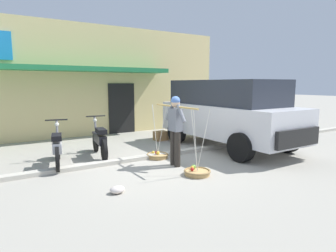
{
  "coord_description": "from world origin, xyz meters",
  "views": [
    {
      "loc": [
        -3.64,
        -5.99,
        1.99
      ],
      "look_at": [
        0.47,
        0.6,
        0.85
      ],
      "focal_mm": 30.97,
      "sensor_mm": 36.0,
      "label": 1
    }
  ],
  "objects_px": {
    "fruit_basket_left_side": "(197,172)",
    "motorcycle_nearest_shop": "(57,147)",
    "plastic_litter_bag": "(117,190)",
    "motorcycle_second_in_row": "(100,140)",
    "wooden_crate": "(161,136)",
    "parked_truck": "(227,111)",
    "fruit_basket_right_side": "(157,155)",
    "fruit_vendor": "(175,126)"
  },
  "relations": [
    {
      "from": "motorcycle_nearest_shop",
      "to": "fruit_basket_right_side",
      "type": "bearing_deg",
      "value": -15.4
    },
    {
      "from": "motorcycle_second_in_row",
      "to": "wooden_crate",
      "type": "xyz_separation_m",
      "value": [
        2.59,
        1.11,
        -0.29
      ]
    },
    {
      "from": "fruit_basket_left_side",
      "to": "motorcycle_second_in_row",
      "type": "distance_m",
      "value": 3.02
    },
    {
      "from": "motorcycle_nearest_shop",
      "to": "plastic_litter_bag",
      "type": "relative_size",
      "value": 6.42
    },
    {
      "from": "fruit_basket_left_side",
      "to": "plastic_litter_bag",
      "type": "distance_m",
      "value": 1.89
    },
    {
      "from": "fruit_vendor",
      "to": "motorcycle_nearest_shop",
      "type": "xyz_separation_m",
      "value": [
        -2.42,
        1.54,
        -0.53
      ]
    },
    {
      "from": "wooden_crate",
      "to": "fruit_basket_left_side",
      "type": "bearing_deg",
      "value": -109.19
    },
    {
      "from": "fruit_basket_left_side",
      "to": "wooden_crate",
      "type": "bearing_deg",
      "value": 70.81
    },
    {
      "from": "plastic_litter_bag",
      "to": "parked_truck",
      "type": "bearing_deg",
      "value": 22.74
    },
    {
      "from": "fruit_basket_left_side",
      "to": "motorcycle_nearest_shop",
      "type": "bearing_deg",
      "value": 135.19
    },
    {
      "from": "motorcycle_nearest_shop",
      "to": "wooden_crate",
      "type": "distance_m",
      "value": 4.03
    },
    {
      "from": "fruit_basket_right_side",
      "to": "parked_truck",
      "type": "relative_size",
      "value": 0.3
    },
    {
      "from": "fruit_vendor",
      "to": "motorcycle_nearest_shop",
      "type": "height_order",
      "value": "fruit_vendor"
    },
    {
      "from": "parked_truck",
      "to": "fruit_basket_right_side",
      "type": "bearing_deg",
      "value": -178.93
    },
    {
      "from": "motorcycle_nearest_shop",
      "to": "parked_truck",
      "type": "bearing_deg",
      "value": -7.08
    },
    {
      "from": "wooden_crate",
      "to": "motorcycle_second_in_row",
      "type": "bearing_deg",
      "value": -156.81
    },
    {
      "from": "fruit_vendor",
      "to": "fruit_basket_right_side",
      "type": "distance_m",
      "value": 1.26
    },
    {
      "from": "fruit_basket_left_side",
      "to": "motorcycle_nearest_shop",
      "type": "relative_size",
      "value": 0.81
    },
    {
      "from": "parked_truck",
      "to": "motorcycle_second_in_row",
      "type": "bearing_deg",
      "value": 166.21
    },
    {
      "from": "plastic_litter_bag",
      "to": "motorcycle_second_in_row",
      "type": "bearing_deg",
      "value": 77.22
    },
    {
      "from": "motorcycle_second_in_row",
      "to": "parked_truck",
      "type": "relative_size",
      "value": 0.38
    },
    {
      "from": "plastic_litter_bag",
      "to": "motorcycle_nearest_shop",
      "type": "bearing_deg",
      "value": 102.03
    },
    {
      "from": "fruit_basket_right_side",
      "to": "parked_truck",
      "type": "bearing_deg",
      "value": 1.07
    },
    {
      "from": "plastic_litter_bag",
      "to": "wooden_crate",
      "type": "height_order",
      "value": "wooden_crate"
    },
    {
      "from": "fruit_basket_right_side",
      "to": "motorcycle_nearest_shop",
      "type": "xyz_separation_m",
      "value": [
        -2.42,
        0.67,
        0.38
      ]
    },
    {
      "from": "motorcycle_second_in_row",
      "to": "motorcycle_nearest_shop",
      "type": "bearing_deg",
      "value": -164.74
    },
    {
      "from": "parked_truck",
      "to": "wooden_crate",
      "type": "xyz_separation_m",
      "value": [
        -1.22,
        2.05,
        -0.97
      ]
    },
    {
      "from": "fruit_basket_right_side",
      "to": "motorcycle_second_in_row",
      "type": "xyz_separation_m",
      "value": [
        -1.26,
        0.98,
        0.38
      ]
    },
    {
      "from": "fruit_basket_left_side",
      "to": "plastic_litter_bag",
      "type": "xyz_separation_m",
      "value": [
        -1.89,
        -0.08,
        -0.01
      ]
    },
    {
      "from": "motorcycle_second_in_row",
      "to": "fruit_vendor",
      "type": "bearing_deg",
      "value": -55.93
    },
    {
      "from": "fruit_basket_right_side",
      "to": "motorcycle_second_in_row",
      "type": "relative_size",
      "value": 0.8
    },
    {
      "from": "motorcycle_second_in_row",
      "to": "plastic_litter_bag",
      "type": "bearing_deg",
      "value": -102.78
    },
    {
      "from": "motorcycle_nearest_shop",
      "to": "parked_truck",
      "type": "relative_size",
      "value": 0.37
    },
    {
      "from": "motorcycle_nearest_shop",
      "to": "wooden_crate",
      "type": "bearing_deg",
      "value": 20.82
    },
    {
      "from": "fruit_basket_right_side",
      "to": "plastic_litter_bag",
      "type": "height_order",
      "value": "fruit_basket_right_side"
    },
    {
      "from": "plastic_litter_bag",
      "to": "fruit_basket_right_side",
      "type": "bearing_deg",
      "value": 43.86
    },
    {
      "from": "parked_truck",
      "to": "wooden_crate",
      "type": "distance_m",
      "value": 2.57
    },
    {
      "from": "parked_truck",
      "to": "plastic_litter_bag",
      "type": "xyz_separation_m",
      "value": [
        -4.45,
        -1.86,
        -1.06
      ]
    },
    {
      "from": "fruit_vendor",
      "to": "motorcycle_nearest_shop",
      "type": "relative_size",
      "value": 0.97
    },
    {
      "from": "fruit_vendor",
      "to": "motorcycle_second_in_row",
      "type": "bearing_deg",
      "value": 124.07
    },
    {
      "from": "fruit_vendor",
      "to": "fruit_basket_left_side",
      "type": "height_order",
      "value": "fruit_vendor"
    },
    {
      "from": "parked_truck",
      "to": "wooden_crate",
      "type": "bearing_deg",
      "value": 120.81
    }
  ]
}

